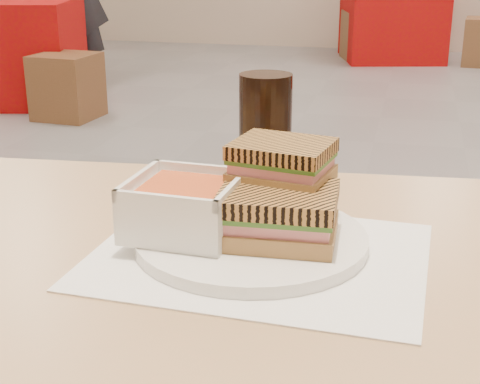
% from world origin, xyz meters
% --- Properties ---
extents(main_table, '(1.26, 0.81, 0.75)m').
position_xyz_m(main_table, '(0.03, -2.04, 0.64)').
color(main_table, '#9E7D52').
rests_on(main_table, ground).
extents(tray_liner, '(0.39, 0.31, 0.00)m').
position_xyz_m(tray_liner, '(0.04, -2.02, 0.75)').
color(tray_liner, white).
rests_on(tray_liner, main_table).
extents(plate, '(0.27, 0.27, 0.01)m').
position_xyz_m(plate, '(0.02, -1.99, 0.76)').
color(plate, white).
rests_on(plate, tray_liner).
extents(soup_bowl, '(0.13, 0.13, 0.07)m').
position_xyz_m(soup_bowl, '(-0.06, -2.01, 0.80)').
color(soup_bowl, white).
rests_on(soup_bowl, plate).
extents(panini_lower, '(0.14, 0.12, 0.06)m').
position_xyz_m(panini_lower, '(0.05, -2.00, 0.80)').
color(panini_lower, '#A47D46').
rests_on(panini_lower, plate).
extents(panini_upper, '(0.13, 0.11, 0.05)m').
position_xyz_m(panini_upper, '(0.05, -1.95, 0.84)').
color(panini_upper, '#A47D46').
rests_on(panini_upper, panini_lower).
extents(cola_glass, '(0.08, 0.08, 0.16)m').
position_xyz_m(cola_glass, '(-0.01, -1.76, 0.83)').
color(cola_glass, black).
rests_on(cola_glass, main_table).
extents(bg_table_0, '(0.96, 0.96, 0.71)m').
position_xyz_m(bg_table_0, '(-2.53, 1.77, 0.35)').
color(bg_table_0, '#8D0E05').
rests_on(bg_table_0, ground).
extents(bg_table_2, '(1.08, 1.08, 0.78)m').
position_xyz_m(bg_table_2, '(-0.05, 4.36, 0.39)').
color(bg_table_2, '#8D0E05').
rests_on(bg_table_2, ground).
extents(bg_chair_0r, '(0.40, 0.40, 0.41)m').
position_xyz_m(bg_chair_0r, '(-1.98, 1.39, 0.21)').
color(bg_chair_0r, brown).
rests_on(bg_chair_0r, ground).
extents(bg_chair_2l, '(0.50, 0.50, 0.45)m').
position_xyz_m(bg_chair_2l, '(-0.30, 4.32, 0.23)').
color(bg_chair_2l, brown).
rests_on(bg_chair_2l, ground).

